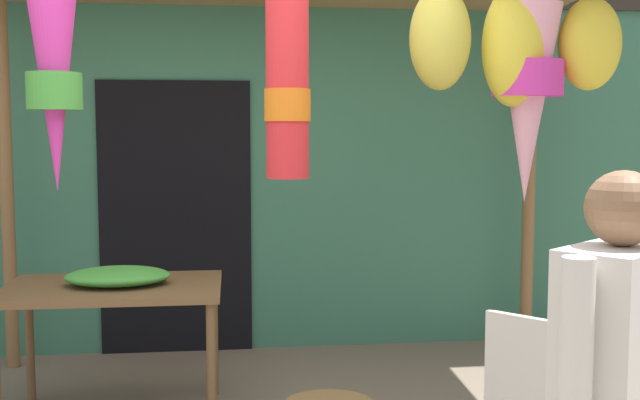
% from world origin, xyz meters
% --- Properties ---
extents(shop_facade, '(9.95, 0.29, 4.31)m').
position_xyz_m(shop_facade, '(-0.00, 2.30, 2.15)').
color(shop_facade, '#387056').
rests_on(shop_facade, ground_plane).
extents(display_table, '(1.20, 0.77, 0.77)m').
position_xyz_m(display_table, '(-0.63, 0.87, 0.69)').
color(display_table, brown).
rests_on(display_table, ground_plane).
extents(flower_heap_on_table, '(0.58, 0.41, 0.10)m').
position_xyz_m(flower_heap_on_table, '(-0.59, 0.85, 0.83)').
color(flower_heap_on_table, green).
rests_on(flower_heap_on_table, display_table).
extents(folding_chair, '(0.57, 0.57, 0.84)m').
position_xyz_m(folding_chair, '(1.38, -0.29, 0.50)').
color(folding_chair, beige).
rests_on(folding_chair, ground_plane).
extents(customer_foreground, '(0.48, 0.42, 1.53)m').
position_xyz_m(customer_foreground, '(1.10, -1.48, 0.90)').
color(customer_foreground, '#4C8E7A').
rests_on(customer_foreground, ground_plane).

